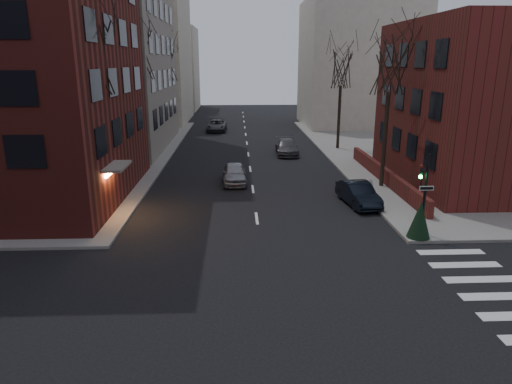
# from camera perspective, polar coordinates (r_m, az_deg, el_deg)

# --- Properties ---
(ground) EXTENTS (160.00, 160.00, 0.00)m
(ground) POSITION_cam_1_polar(r_m,az_deg,el_deg) (14.44, 2.28, -19.27)
(ground) COLOR black
(ground) RESTS_ON ground
(building_right_brick) EXTENTS (12.00, 14.00, 11.00)m
(building_right_brick) POSITION_cam_1_polar(r_m,az_deg,el_deg) (35.50, 27.63, 9.66)
(building_right_brick) COLOR #5A1B1A
(building_right_brick) RESTS_ON ground
(low_wall_right) EXTENTS (0.35, 16.00, 1.00)m
(low_wall_right) POSITION_cam_1_polar(r_m,az_deg,el_deg) (33.33, 15.74, 2.08)
(low_wall_right) COLOR #5A1B1A
(low_wall_right) RESTS_ON sidewalk_far_right
(building_distant_la) EXTENTS (14.00, 16.00, 18.00)m
(building_distant_la) POSITION_cam_1_polar(r_m,az_deg,el_deg) (68.19, -14.82, 16.08)
(building_distant_la) COLOR beige
(building_distant_la) RESTS_ON ground
(building_distant_ra) EXTENTS (14.00, 14.00, 16.00)m
(building_distant_ra) POSITION_cam_1_polar(r_m,az_deg,el_deg) (63.79, 12.61, 15.36)
(building_distant_ra) COLOR beige
(building_distant_ra) RESTS_ON ground
(building_distant_lb) EXTENTS (10.00, 12.00, 14.00)m
(building_distant_lb) POSITION_cam_1_polar(r_m,az_deg,el_deg) (84.60, -10.91, 14.85)
(building_distant_lb) COLOR beige
(building_distant_lb) RESTS_ON ground
(traffic_signal) EXTENTS (0.76, 0.44, 4.00)m
(traffic_signal) POSITION_cam_1_polar(r_m,az_deg,el_deg) (23.49, 20.16, -0.87)
(traffic_signal) COLOR black
(traffic_signal) RESTS_ON sidewalk_far_right
(tree_left_a) EXTENTS (4.18, 4.18, 10.26)m
(tree_left_a) POSITION_cam_1_polar(r_m,az_deg,el_deg) (26.88, -19.94, 15.40)
(tree_left_a) COLOR #2D231C
(tree_left_a) RESTS_ON sidewalk_far_left
(tree_left_b) EXTENTS (4.40, 4.40, 10.80)m
(tree_left_b) POSITION_cam_1_polar(r_m,az_deg,el_deg) (38.53, -14.64, 16.39)
(tree_left_b) COLOR #2D231C
(tree_left_b) RESTS_ON sidewalk_far_left
(tree_left_c) EXTENTS (3.96, 3.96, 9.72)m
(tree_left_c) POSITION_cam_1_polar(r_m,az_deg,el_deg) (52.32, -11.35, 15.39)
(tree_left_c) COLOR #2D231C
(tree_left_c) RESTS_ON sidewalk_far_left
(tree_right_a) EXTENTS (3.96, 3.96, 9.72)m
(tree_right_a) POSITION_cam_1_polar(r_m,az_deg,el_deg) (31.32, 16.46, 14.84)
(tree_right_a) COLOR #2D231C
(tree_right_a) RESTS_ON sidewalk_far_right
(tree_right_b) EXTENTS (3.74, 3.74, 9.18)m
(tree_right_b) POSITION_cam_1_polar(r_m,az_deg,el_deg) (44.84, 10.62, 14.81)
(tree_right_b) COLOR #2D231C
(tree_right_b) RESTS_ON sidewalk_far_right
(streetlamp_near) EXTENTS (0.36, 0.36, 6.28)m
(streetlamp_near) POSITION_cam_1_polar(r_m,az_deg,el_deg) (34.73, -14.47, 8.75)
(streetlamp_near) COLOR black
(streetlamp_near) RESTS_ON sidewalk_far_left
(streetlamp_far) EXTENTS (0.36, 0.36, 6.28)m
(streetlamp_far) POSITION_cam_1_polar(r_m,az_deg,el_deg) (54.37, -10.18, 11.46)
(streetlamp_far) COLOR black
(streetlamp_far) RESTS_ON sidewalk_far_left
(parked_sedan) EXTENTS (2.01, 4.35, 1.38)m
(parked_sedan) POSITION_cam_1_polar(r_m,az_deg,el_deg) (28.01, 12.66, -0.22)
(parked_sedan) COLOR black
(parked_sedan) RESTS_ON ground
(car_lane_silver) EXTENTS (1.78, 4.17, 1.41)m
(car_lane_silver) POSITION_cam_1_polar(r_m,az_deg,el_deg) (32.30, -2.72, 2.34)
(car_lane_silver) COLOR gray
(car_lane_silver) RESTS_ON ground
(car_lane_gray) EXTENTS (2.05, 4.84, 1.39)m
(car_lane_gray) POSITION_cam_1_polar(r_m,az_deg,el_deg) (42.48, 3.86, 5.63)
(car_lane_gray) COLOR #444449
(car_lane_gray) RESTS_ON ground
(car_lane_far) EXTENTS (2.45, 5.03, 1.38)m
(car_lane_far) POSITION_cam_1_polar(r_m,az_deg,el_deg) (57.12, -4.95, 8.28)
(car_lane_far) COLOR #3D3E42
(car_lane_far) RESTS_ON ground
(sandwich_board) EXTENTS (0.39, 0.52, 0.80)m
(sandwich_board) POSITION_cam_1_polar(r_m,az_deg,el_deg) (30.69, 13.96, 0.84)
(sandwich_board) COLOR silver
(sandwich_board) RESTS_ON sidewalk_far_right
(evergreen_shrub) EXTENTS (1.39, 1.39, 1.82)m
(evergreen_shrub) POSITION_cam_1_polar(r_m,az_deg,el_deg) (23.20, 19.78, -3.24)
(evergreen_shrub) COLOR black
(evergreen_shrub) RESTS_ON sidewalk_far_right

